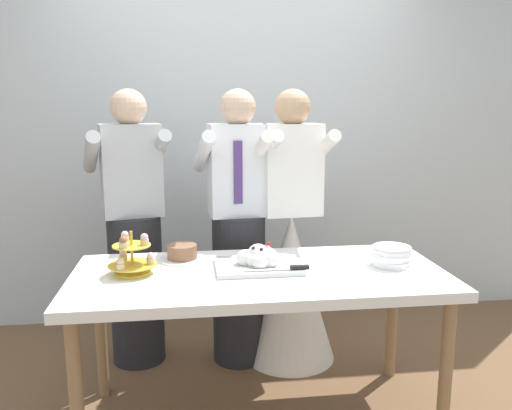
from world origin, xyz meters
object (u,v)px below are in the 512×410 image
object	(u,v)px
cupcake_stand	(132,258)
person_bride	(291,268)
plate_stack	(391,256)
person_groom	(239,243)
person_guest	(134,244)
dessert_table	(260,286)
round_cake	(182,253)
main_cake_tray	(260,260)

from	to	relation	value
cupcake_stand	person_bride	bearing A→B (deg)	33.19
cupcake_stand	plate_stack	xyz separation A→B (m)	(1.27, -0.03, -0.03)
person_groom	person_guest	xyz separation A→B (m)	(-0.62, 0.07, 0.00)
dessert_table	person_guest	bearing A→B (deg)	133.05
plate_stack	person_guest	distance (m)	1.50
plate_stack	person_guest	size ratio (longest dim) A/B	0.12
round_cake	person_guest	bearing A→B (deg)	121.77
person_groom	person_guest	distance (m)	0.63
round_cake	person_bride	distance (m)	0.79
plate_stack	main_cake_tray	bearing A→B (deg)	176.76
round_cake	person_bride	xyz separation A→B (m)	(0.65, 0.38, -0.23)
cupcake_stand	person_groom	size ratio (longest dim) A/B	0.14
plate_stack	person_bride	world-z (taller)	person_bride
main_cake_tray	person_guest	bearing A→B (deg)	135.51
dessert_table	plate_stack	distance (m)	0.68
main_cake_tray	person_bride	distance (m)	0.68
main_cake_tray	person_guest	size ratio (longest dim) A/B	0.26
cupcake_stand	person_guest	bearing A→B (deg)	94.93
dessert_table	person_guest	size ratio (longest dim) A/B	1.08
round_cake	person_groom	world-z (taller)	person_groom
person_guest	main_cake_tray	bearing A→B (deg)	-44.49
dessert_table	person_bride	world-z (taller)	person_bride
main_cake_tray	person_guest	xyz separation A→B (m)	(-0.67, 0.66, -0.07)
plate_stack	person_groom	bearing A→B (deg)	138.47
round_cake	main_cake_tray	bearing A→B (deg)	-26.50
round_cake	person_bride	size ratio (longest dim) A/B	0.14
dessert_table	person_guest	xyz separation A→B (m)	(-0.66, 0.71, 0.05)
person_groom	person_bride	xyz separation A→B (m)	(0.32, -0.02, -0.16)
person_groom	dessert_table	bearing A→B (deg)	-86.37
dessert_table	main_cake_tray	size ratio (longest dim) A/B	4.14
person_bride	person_guest	world-z (taller)	same
person_groom	plate_stack	bearing A→B (deg)	-41.53
person_groom	person_guest	size ratio (longest dim) A/B	1.00
cupcake_stand	person_bride	world-z (taller)	person_bride
plate_stack	dessert_table	bearing A→B (deg)	-178.83
dessert_table	main_cake_tray	xyz separation A→B (m)	(0.01, 0.05, 0.12)
round_cake	dessert_table	bearing A→B (deg)	-32.83
round_cake	person_guest	xyz separation A→B (m)	(-0.29, 0.47, -0.06)
main_cake_tray	round_cake	world-z (taller)	main_cake_tray
main_cake_tray	plate_stack	distance (m)	0.66
plate_stack	cupcake_stand	bearing A→B (deg)	178.56
cupcake_stand	round_cake	bearing A→B (deg)	39.81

